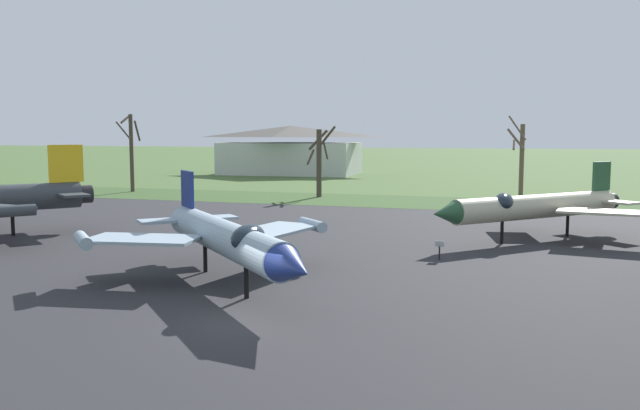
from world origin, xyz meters
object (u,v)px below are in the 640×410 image
object	(u,v)px
jet_fighter_front_left	(534,206)
visitor_building	(291,151)
info_placard_front_left	(439,248)
jet_fighter_front_right	(226,237)

from	to	relation	value
jet_fighter_front_left	visitor_building	size ratio (longest dim) A/B	0.55
visitor_building	jet_fighter_front_left	bearing A→B (deg)	-57.38
jet_fighter_front_left	info_placard_front_left	distance (m)	9.39
info_placard_front_left	visitor_building	bearing A→B (deg)	116.38
jet_fighter_front_right	visitor_building	xyz separation A→B (m)	(-25.71, 76.42, 1.70)
jet_fighter_front_right	visitor_building	bearing A→B (deg)	108.60
jet_fighter_front_left	jet_fighter_front_right	xyz separation A→B (m)	(-12.48, -16.74, -0.02)
jet_fighter_front_left	info_placard_front_left	size ratio (longest dim) A/B	12.30
jet_fighter_front_left	visitor_building	distance (m)	70.88
visitor_building	info_placard_front_left	bearing A→B (deg)	-63.62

